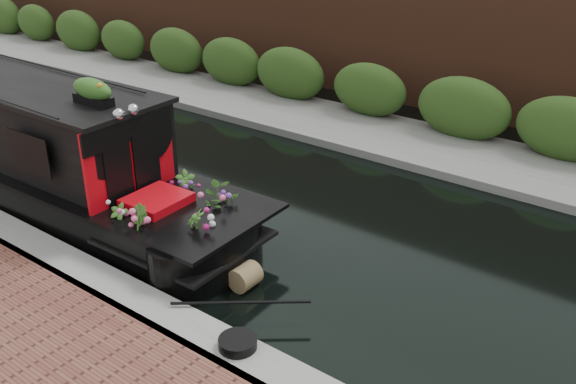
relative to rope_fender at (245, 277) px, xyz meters
The scene contains 7 objects.
ground 3.05m from the rope_fender, 139.25° to the left, with size 80.00×80.00×0.00m, color black.
near_bank_coping 2.66m from the rope_fender, 150.35° to the right, with size 40.00×0.60×0.50m, color gray.
far_bank_path 6.61m from the rope_fender, 110.44° to the left, with size 40.00×2.40×0.34m, color slate.
far_hedge 7.46m from the rope_fender, 108.03° to the left, with size 40.00×1.10×2.80m, color #284517.
far_brick_wall 9.47m from the rope_fender, 104.09° to the left, with size 40.00×1.00×8.00m, color #502C1B.
rope_fender is the anchor object (origin of this frame).
coiled_mooring_rope 1.59m from the rope_fender, 52.25° to the right, with size 0.45×0.45×0.12m, color black.
Camera 1 is at (7.28, -7.55, 5.02)m, focal length 40.00 mm.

